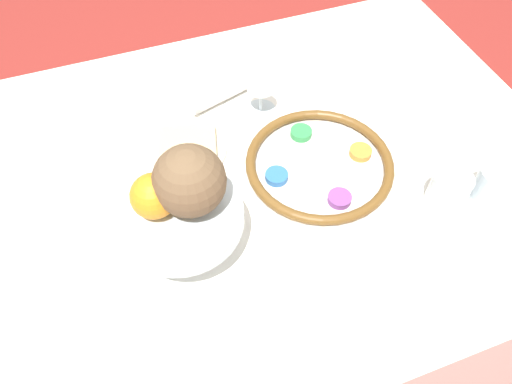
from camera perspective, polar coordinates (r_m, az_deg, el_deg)
ground_plane at (r=1.62m, az=1.16°, el=-13.39°), size 8.00×8.00×0.00m
dining_table at (r=1.31m, az=1.41°, el=-7.08°), size 1.22×0.94×0.70m
seder_plate at (r=1.01m, az=7.24°, el=3.13°), size 0.30×0.30×0.03m
wine_glass at (r=1.07m, az=0.59°, el=12.88°), size 0.07×0.07×0.13m
fruit_stand at (r=0.85m, az=-8.59°, el=-3.07°), size 0.21×0.21×0.10m
orange_fruit at (r=0.81m, az=-11.63°, el=-0.46°), size 0.08×0.08×0.08m
coconut at (r=0.79m, az=-7.62°, el=1.26°), size 0.12×0.12×0.12m
bread_plate at (r=1.05m, az=-7.76°, el=4.89°), size 0.16×0.16×0.02m
napkin_roll at (r=1.15m, az=-3.40°, el=11.92°), size 0.20×0.11×0.05m
cup_near at (r=1.04m, az=25.52°, el=0.65°), size 0.07×0.07×0.08m
cup_mid at (r=0.99m, az=21.11°, el=0.11°), size 0.07×0.07×0.08m
cup_far at (r=0.80m, az=4.30°, el=-14.31°), size 0.07×0.07×0.08m
fork_left at (r=0.92m, az=17.02°, el=-8.50°), size 0.03×0.19×0.01m
fork_right at (r=0.90m, az=15.41°, el=-9.14°), size 0.03×0.19×0.01m
spoon at (r=1.20m, az=-4.95°, el=12.20°), size 0.17×0.06×0.01m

